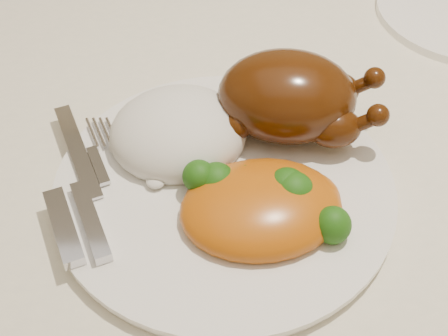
{
  "coord_description": "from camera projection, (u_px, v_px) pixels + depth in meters",
  "views": [
    {
      "loc": [
        -0.1,
        -0.47,
        1.18
      ],
      "look_at": [
        -0.09,
        -0.11,
        0.8
      ],
      "focal_mm": 50.0,
      "sensor_mm": 36.0,
      "label": 1
    }
  ],
  "objects": [
    {
      "name": "mac_and_cheese",
      "position": [
        267.0,
        204.0,
        0.5
      ],
      "size": [
        0.15,
        0.12,
        0.05
      ],
      "rotation": [
        0.0,
        0.0,
        0.13
      ],
      "color": "#C0530C",
      "rests_on": "dinner_plate"
    },
    {
      "name": "rice_mound",
      "position": [
        179.0,
        133.0,
        0.56
      ],
      "size": [
        0.14,
        0.13,
        0.06
      ],
      "rotation": [
        0.0,
        0.0,
        0.17
      ],
      "color": "white",
      "rests_on": "dinner_plate"
    },
    {
      "name": "dining_table",
      "position": [
        300.0,
        175.0,
        0.7
      ],
      "size": [
        1.6,
        0.9,
        0.76
      ],
      "color": "brown",
      "rests_on": "floor"
    },
    {
      "name": "roast_chicken",
      "position": [
        291.0,
        97.0,
        0.55
      ],
      "size": [
        0.16,
        0.11,
        0.08
      ],
      "rotation": [
        0.0,
        0.0,
        -0.15
      ],
      "color": "#4A2108",
      "rests_on": "dinner_plate"
    },
    {
      "name": "tablecloth",
      "position": [
        307.0,
        127.0,
        0.64
      ],
      "size": [
        1.73,
        1.03,
        0.18
      ],
      "color": "beige",
      "rests_on": "dining_table"
    },
    {
      "name": "cutlery",
      "position": [
        80.0,
        198.0,
        0.51
      ],
      "size": [
        0.07,
        0.19,
        0.01
      ],
      "rotation": [
        0.0,
        0.0,
        0.36
      ],
      "color": "silver",
      "rests_on": "dinner_plate"
    },
    {
      "name": "dinner_plate",
      "position": [
        224.0,
        189.0,
        0.54
      ],
      "size": [
        0.29,
        0.29,
        0.01
      ],
      "primitive_type": "cylinder",
      "rotation": [
        0.0,
        0.0,
        0.02
      ],
      "color": "white",
      "rests_on": "tablecloth"
    }
  ]
}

